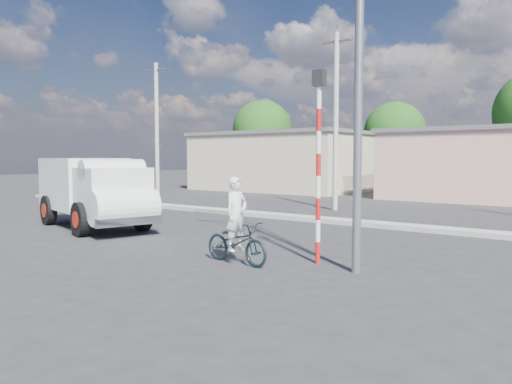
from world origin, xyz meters
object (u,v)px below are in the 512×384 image
Objects in this scene: bicycle at (237,242)px; streetlight at (352,33)px; cyclist at (236,227)px; traffic_pole at (319,149)px; truck at (95,190)px.

bicycle is 0.21× the size of streetlight.
traffic_pole reaches higher than cyclist.
bicycle is at bearing -161.13° from streetlight.
traffic_pole is 2.56m from streetlight.
bicycle is at bearing 0.00° from cyclist.
traffic_pole is (8.89, -0.34, 1.27)m from truck.
bicycle is at bearing -142.61° from traffic_pole.
truck reaches higher than bicycle.
cyclist is at bearing 0.00° from bicycle.
bicycle is 1.10× the size of cyclist.
truck is at bearing 177.84° from traffic_pole.
traffic_pole is (1.47, 1.12, 2.11)m from bicycle.
traffic_pole is at bearing -47.22° from cyclist.
streetlight reaches higher than bicycle.
traffic_pole is at bearing -47.22° from bicycle.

